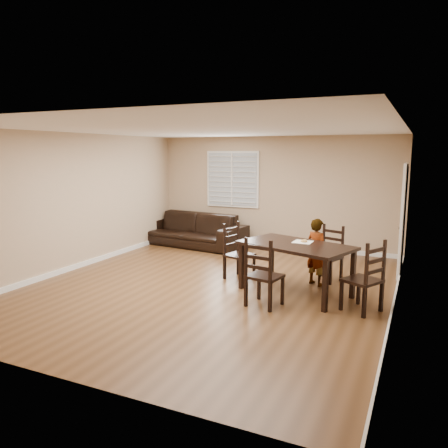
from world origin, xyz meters
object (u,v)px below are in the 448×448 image
Objects in this scene: chair_right at (370,281)px; child at (317,252)px; donut at (304,241)px; sofa at (192,230)px; chair_far at (260,277)px; chair_left at (234,253)px; dining_table at (296,249)px; chair_near at (330,255)px.

chair_right is 1.48m from child.
donut is 0.04× the size of sofa.
chair_left is at bearing -42.69° from chair_far.
chair_right is (1.23, -0.46, -0.26)m from dining_table.
child is at bearing 90.00° from dining_table.
chair_left is at bearing -81.80° from chair_right.
chair_right reaches higher than chair_near.
chair_far is at bearing -46.06° from chair_right.
chair_far is at bearing -127.58° from chair_left.
chair_near is 1.01m from donut.
dining_table is 1.34m from chair_right.
chair_near reaches higher than dining_table.
child is (-0.16, -0.45, 0.14)m from chair_near.
sofa is (-3.47, 2.43, -0.46)m from donut.
chair_left is 1.45m from donut.
child reaches higher than sofa.
chair_far is 1.58m from chair_right.
chair_far is 0.90× the size of child.
chair_far is (-0.29, -0.90, -0.27)m from dining_table.
chair_right is (0.86, -1.53, 0.03)m from chair_near.
chair_far is 9.45× the size of donut.
chair_far reaches higher than sofa.
chair_near is 0.50m from child.
sofa is at bearing 0.09° from child.
dining_table is at bearing -82.77° from chair_right.
chair_far is at bearing -88.38° from chair_near.
chair_left is at bearing -179.70° from dining_table.
child is 10.47× the size of donut.
chair_near is 8.88× the size of donut.
child is (-1.02, 1.07, 0.10)m from chair_right.
chair_far is at bearing 100.99° from child.
chair_right is 1.36m from donut.
chair_right reaches higher than chair_far.
chair_near is 2.07m from chair_far.
child is 4.12m from sofa.
dining_table is 0.98m from chair_far.
sofa is at bearing 161.20° from dining_table.
child is at bearing -97.70° from chair_far.
chair_right reaches higher than donut.
dining_table is 0.74× the size of sofa.
chair_far is (-0.66, -1.97, 0.03)m from chair_near.
chair_near is 4.06m from sofa.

